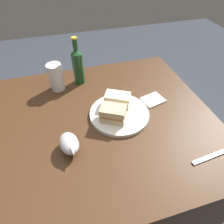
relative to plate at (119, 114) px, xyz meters
The scene contains 13 objects.
ground_plane 0.77m from the plate, ahead, with size 6.00×6.00×0.00m, color #333842.
dining_table 0.39m from the plate, ahead, with size 1.05×0.96×0.76m, color #422816.
plate is the anchor object (origin of this frame).
sandwich_half_left 0.07m from the plate, 96.96° to the right, with size 0.14×0.12×0.07m.
sandwich_half_right 0.07m from the plate, 40.00° to the left, with size 0.14×0.12×0.07m.
potato_wedge_front 0.07m from the plate, 73.56° to the right, with size 0.04×0.02×0.01m, color #AD702D.
potato_wedge_middle 0.09m from the plate, 71.52° to the right, with size 0.04×0.02×0.01m, color gold.
potato_wedge_back 0.05m from the plate, 14.82° to the right, with size 0.05×0.02×0.02m, color gold.
pint_glass 0.41m from the plate, 48.49° to the right, with size 0.08×0.08×0.15m.
gravy_boat 0.29m from the plate, 28.54° to the left, with size 0.09×0.13×0.07m.
cider_bottle 0.37m from the plate, 67.30° to the right, with size 0.06×0.06×0.27m.
napkin 0.21m from the plate, 164.79° to the right, with size 0.11×0.09×0.01m, color silver.
fork 0.43m from the plate, 130.62° to the left, with size 0.18×0.02×0.01m, color silver.
Camera 1 is at (0.14, 0.63, 1.42)m, focal length 30.77 mm.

